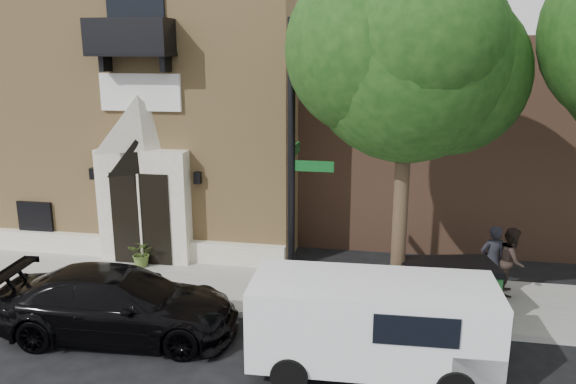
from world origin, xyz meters
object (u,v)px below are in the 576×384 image
Objects in this scene: black_sedan at (119,303)px; cargo_van at (381,324)px; street_sign at (292,169)px; fire_hydrant at (384,302)px; dumpster at (447,292)px; pedestrian_near at (492,260)px; pedestrian_far at (511,261)px.

black_sedan is 1.10× the size of cargo_van.
cargo_van is 0.71× the size of street_sign.
fire_hydrant is at bearing -9.21° from street_sign.
street_sign is at bearing 165.06° from dumpster.
street_sign is at bearing 129.97° from cargo_van.
cargo_van is 4.59m from pedestrian_near.
black_sedan is at bearing -151.12° from street_sign.
cargo_van is at bearing -46.93° from street_sign.
cargo_van is 3.94m from street_sign.
dumpster is at bearing 55.06° from cargo_van.
cargo_van reaches higher than black_sedan.
pedestrian_far reaches higher than black_sedan.
street_sign is 3.59m from fire_hydrant.
pedestrian_far is at bearing 174.93° from pedestrian_near.
pedestrian_near reaches higher than fire_hydrant.
pedestrian_near is at bearing 36.02° from fire_hydrant.
dumpster reaches higher than fire_hydrant.
black_sedan is at bearing -178.89° from dumpster.
cargo_van reaches higher than dumpster.
pedestrian_near reaches higher than pedestrian_far.
street_sign is at bearing 169.85° from fire_hydrant.
street_sign is 3.87× the size of pedestrian_far.
cargo_van is 5.00m from pedestrian_far.
fire_hydrant is 0.39× the size of dumpster.
pedestrian_near reaches higher than cargo_van.
black_sedan is 2.28× the size of dumpster.
pedestrian_near is (2.55, 1.86, 0.46)m from fire_hydrant.
pedestrian_far reaches higher than fire_hydrant.
pedestrian_far is (0.48, 0.15, -0.04)m from pedestrian_near.
fire_hydrant is 0.51× the size of pedestrian_far.
street_sign is 3.68× the size of pedestrian_near.
black_sedan is 5.77m from fire_hydrant.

